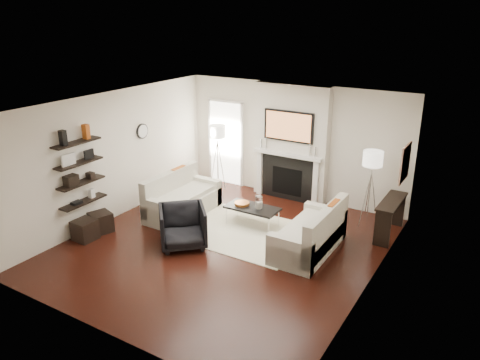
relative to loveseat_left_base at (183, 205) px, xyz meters
The scene contains 71 objects.
room_envelope 2.08m from the loveseat_left_base, 26.48° to the right, with size 6.00×6.00×6.00m.
chimney_breast 2.85m from the loveseat_left_base, 53.31° to the left, with size 1.80×0.25×2.70m, color silver.
fireplace_surround 2.53m from the loveseat_left_base, 51.47° to the left, with size 1.30×0.02×1.04m, color black.
firebox 2.52m from the loveseat_left_base, 51.40° to the left, with size 0.75×0.02×0.65m, color black.
mantel_pilaster_l 2.13m from the loveseat_left_base, 66.45° to the left, with size 0.12×0.08×1.10m, color white.
mantel_pilaster_r 3.01m from the loveseat_left_base, 40.25° to the left, with size 0.12×0.08×1.10m, color white.
mantel_shelf 2.63m from the loveseat_left_base, 50.75° to the left, with size 1.70×0.18×0.07m, color white.
tv_body 2.94m from the loveseat_left_base, 51.11° to the left, with size 1.20×0.06×0.70m, color black.
tv_screen 2.92m from the loveseat_left_base, 50.65° to the left, with size 1.10×0.01×0.62m, color #BF723F.
candlestick_l_tall 2.43m from the loveseat_left_base, 62.23° to the left, with size 0.04×0.04×0.30m, color silver.
candlestick_l_short 2.37m from the loveseat_left_base, 65.34° to the left, with size 0.04×0.04×0.24m, color silver.
candlestick_r_tall 3.06m from the loveseat_left_base, 42.30° to the left, with size 0.04×0.04×0.30m, color silver.
candlestick_r_short 3.14m from the loveseat_left_base, 40.60° to the left, with size 0.04×0.04×0.24m, color silver.
hallway_panel 2.37m from the loveseat_left_base, 97.45° to the left, with size 0.90×0.02×2.10m, color white.
door_trim_l 2.46m from the loveseat_left_base, 109.39° to the left, with size 0.06×0.06×2.16m, color white.
door_trim_r 2.35m from the loveseat_left_base, 84.97° to the left, with size 0.06×0.06×2.16m, color white.
door_trim_top 2.92m from the loveseat_left_base, 97.51° to the left, with size 1.02×0.06×0.06m, color white.
rug 1.56m from the loveseat_left_base, ahead, with size 2.60×2.00×0.01m, color #F1E9C5.
loveseat_left_base is the anchor object (origin of this frame).
loveseat_left_back 0.46m from the loveseat_left_base, behind, with size 0.18×1.80×0.80m, color beige.
loveseat_left_arm_n 0.81m from the loveseat_left_base, 90.00° to the right, with size 0.85×0.18×0.60m, color beige.
loveseat_left_arm_s 0.81m from the loveseat_left_base, 90.00° to the left, with size 0.85×0.18×0.60m, color beige.
loveseat_left_cushion 0.26m from the loveseat_left_base, ahead, with size 0.63×1.44×0.10m, color beige.
pillow_left_orange 0.69m from the loveseat_left_base, 138.15° to the left, with size 0.10×0.42×0.42m, color #A14913.
pillow_left_charcoal 0.68m from the loveseat_left_base, 138.15° to the right, with size 0.10×0.40×0.40m, color black.
loveseat_right_base 3.01m from the loveseat_left_base, ahead, with size 0.85×1.80×0.42m, color beige.
loveseat_right_back 3.36m from the loveseat_left_base, ahead, with size 0.18×1.80×0.80m, color beige.
loveseat_right_arm_n 3.15m from the loveseat_left_base, 17.12° to the right, with size 0.85×0.18×0.60m, color beige.
loveseat_right_arm_s 3.09m from the loveseat_left_base, 12.95° to the left, with size 0.85×0.18×0.60m, color beige.
loveseat_right_cushion 2.97m from the loveseat_left_base, ahead, with size 0.63×1.44×0.10m, color beige.
pillow_right_orange 3.39m from the loveseat_left_base, ahead, with size 0.10×0.42×0.42m, color #A14913.
pillow_right_charcoal 3.41m from the loveseat_left_base, ahead, with size 0.10×0.40×0.40m, color black.
coffee_table 1.62m from the loveseat_left_base, ahead, with size 1.10×0.55×0.04m, color black.
coffee_leg_nw 1.09m from the loveseat_left_base, ahead, with size 0.02×0.02×0.38m, color silver.
coffee_leg_ne 2.09m from the loveseat_left_base, ahead, with size 0.02×0.02×0.38m, color silver.
coffee_leg_sw 1.19m from the loveseat_left_base, 24.51° to the left, with size 0.02×0.02×0.38m, color silver.
coffee_leg_se 2.14m from the loveseat_left_base, 13.35° to the left, with size 0.02×0.02×0.38m, color silver.
hurricane_glass 1.79m from the loveseat_left_base, ahead, with size 0.15×0.15×0.26m, color white.
hurricane_candle 1.78m from the loveseat_left_base, ahead, with size 0.10×0.10×0.15m, color white.
copper_bowl 1.38m from the loveseat_left_base, 11.64° to the left, with size 0.31×0.31×0.05m, color #9E501A.
armchair 1.48m from the loveseat_left_base, 52.46° to the right, with size 0.84×0.78×0.86m, color black.
lamp_left_post 1.87m from the loveseat_left_base, 99.07° to the left, with size 0.02×0.02×1.20m, color silver.
lamp_left_shade 2.21m from the loveseat_left_base, 99.07° to the left, with size 0.40×0.40×0.30m, color white.
lamp_left_leg_a 1.85m from the loveseat_left_base, 95.63° to the left, with size 0.02×0.02×1.25m, color silver.
lamp_left_leg_b 1.97m from the loveseat_left_base, 100.24° to the left, with size 0.02×0.02×1.25m, color silver.
lamp_left_leg_c 1.79m from the loveseat_left_base, 101.35° to the left, with size 0.02×0.02×1.25m, color silver.
lamp_right_post 3.96m from the loveseat_left_base, 23.44° to the left, with size 0.02×0.02×1.20m, color silver.
lamp_right_shade 4.13m from the loveseat_left_base, 23.44° to the left, with size 0.40×0.40×0.30m, color white.
lamp_right_leg_a 4.06m from the loveseat_left_base, 22.82° to the left, with size 0.02×0.02×1.25m, color silver.
lamp_right_leg_b 3.95m from the loveseat_left_base, 25.03° to the left, with size 0.02×0.02×1.25m, color silver.
lamp_right_leg_c 3.87m from the loveseat_left_base, 22.46° to the left, with size 0.02×0.02×1.25m, color silver.
console_top 4.36m from the loveseat_left_base, 17.43° to the left, with size 0.35×1.20×0.04m, color black.
console_leg_n 4.20m from the loveseat_left_base, 10.25° to the left, with size 0.30×0.04×0.71m, color black.
console_leg_s 4.53m from the loveseat_left_base, 24.09° to the left, with size 0.30×0.04×0.71m, color black.
wall_art 4.67m from the loveseat_left_base, 16.51° to the left, with size 0.03×0.70×0.70m, color #A87154.
shelf_bottom 2.13m from the loveseat_left_base, 120.75° to the right, with size 0.25×1.00×0.04m, color black.
shelf_lower 2.25m from the loveseat_left_base, 120.75° to the right, with size 0.25×1.00×0.04m, color black.
shelf_upper 2.44m from the loveseat_left_base, 120.75° to the right, with size 0.25×1.00×0.04m, color black.
shelf_top 2.67m from the loveseat_left_base, 120.75° to the right, with size 0.25×1.00×0.04m, color black.
decor_magfile_a 2.96m from the loveseat_left_base, 117.21° to the right, with size 0.12×0.10×0.28m, color black.
decor_magfile_b 2.62m from the loveseat_left_base, 124.80° to the right, with size 0.12×0.10×0.28m, color #A14913.
decor_frame_a 2.67m from the loveseat_left_base, 117.84° to the right, with size 0.04×0.30×0.22m, color white.
decor_frame_b 2.32m from the loveseat_left_base, 124.90° to the right, with size 0.04×0.22×0.18m, color black.
decor_wine_rack 2.48m from the loveseat_left_base, 117.84° to the right, with size 0.18×0.25×0.20m, color black.
decor_box_small 2.10m from the loveseat_left_base, 124.52° to the right, with size 0.15×0.12×0.12m, color black.
decor_books 2.28m from the loveseat_left_base, 118.51° to the right, with size 0.14×0.20×0.05m, color black.
decor_box_tall 1.98m from the loveseat_left_base, 124.05° to the right, with size 0.10×0.10×0.18m, color white.
clock_rim 1.90m from the loveseat_left_base, behind, with size 0.34×0.34×0.04m, color black.
clock_face 1.88m from the loveseat_left_base, behind, with size 0.29×0.29×0.01m, color white.
ottoman_near 1.79m from the loveseat_left_base, 120.49° to the right, with size 0.40×0.40×0.40m, color black.
ottoman_far 2.15m from the loveseat_left_base, 114.94° to the right, with size 0.40×0.40×0.40m, color black.
Camera 1 is at (4.39, -6.65, 4.24)m, focal length 35.00 mm.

